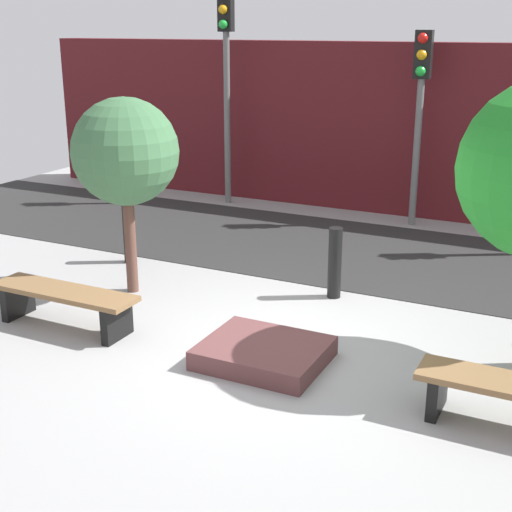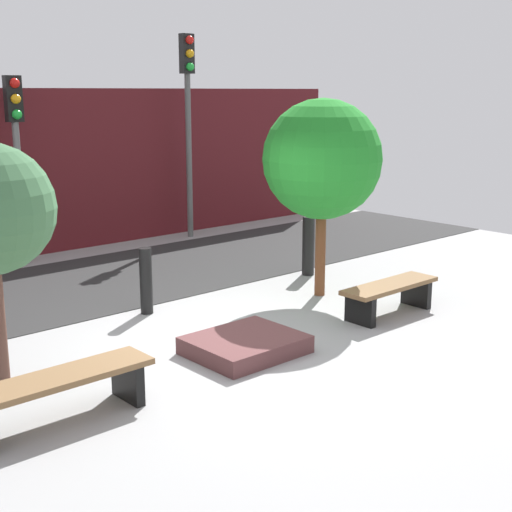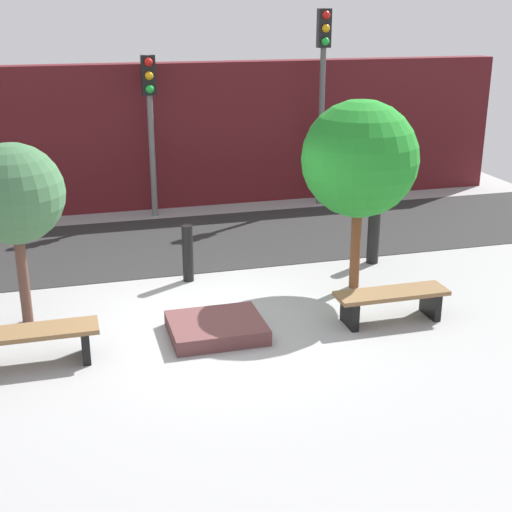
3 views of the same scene
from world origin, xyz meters
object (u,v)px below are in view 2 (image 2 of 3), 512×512
Objects in this scene: tree_behind_right_bench at (322,160)px; traffic_light_mid_west at (16,135)px; planter_bed at (245,345)px; bollard_left at (146,281)px; bollard_center at (308,246)px; bench_right at (390,293)px; bench_left at (59,388)px; traffic_light_mid_east at (188,100)px.

traffic_light_mid_west reaches higher than tree_behind_right_bench.
planter_bed is 0.38× the size of traffic_light_mid_west.
bollard_center reaches higher than bollard_left.
bollard_left reaches higher than bench_right.
traffic_light_mid_east is at bearing 45.42° from bench_left.
tree_behind_right_bench reaches higher than bollard_center.
bench_left reaches higher than bench_right.
tree_behind_right_bench reaches higher than bench_left.
tree_behind_right_bench is 3.15× the size of bollard_left.
bench_left is 2.49m from planter_bed.
bench_left is 1.14× the size of bench_right.
bollard_left is 5.89m from traffic_light_mid_east.
planter_bed is at bearing -90.00° from bollard_left.
bollard_center is (5.70, 2.29, 0.16)m from bench_left.
bench_left is 0.56× the size of traffic_light_mid_west.
bollard_left is at bearing 180.00° from bollard_center.
traffic_light_mid_west is at bearing 129.44° from bollard_center.
bollard_left reaches higher than bench_left.
bollard_left is (-2.47, 2.29, 0.15)m from bench_right.
bollard_center is (3.23, 2.09, 0.39)m from planter_bed.
traffic_light_mid_west is 3.74m from traffic_light_mid_east.
bollard_center is at bearing 71.62° from bench_right.
traffic_light_mid_east reaches higher than planter_bed.
planter_bed is 0.43× the size of tree_behind_right_bench.
bench_left is 0.63× the size of tree_behind_right_bench.
traffic_light_mid_east is at bearing 78.69° from bench_right.
traffic_light_mid_east is at bearing 83.18° from bollard_center.
traffic_light_mid_west reaches higher than planter_bed.
tree_behind_right_bench is 0.71× the size of traffic_light_mid_east.
tree_behind_right_bench is at bearing 24.34° from planter_bed.
traffic_light_mid_west is at bearing -179.97° from traffic_light_mid_east.
traffic_light_mid_east reaches higher than bench_right.
bench_right is 1.62× the size of bollard_center.
bench_right is (4.94, -0.00, -0.02)m from bench_left.
bench_right is at bearing 0.18° from bench_left.
bollard_left is at bearing 136.96° from bench_right.
traffic_light_mid_east reaches higher than tree_behind_right_bench.
traffic_light_mid_east is at bearing 58.45° from planter_bed.
planter_bed is at bearing -90.00° from traffic_light_mid_west.
bench_right is 1.72× the size of bollard_left.
tree_behind_right_bench is at bearing -21.55° from bollard_left.
tree_behind_right_bench is at bearing -63.22° from traffic_light_mid_west.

